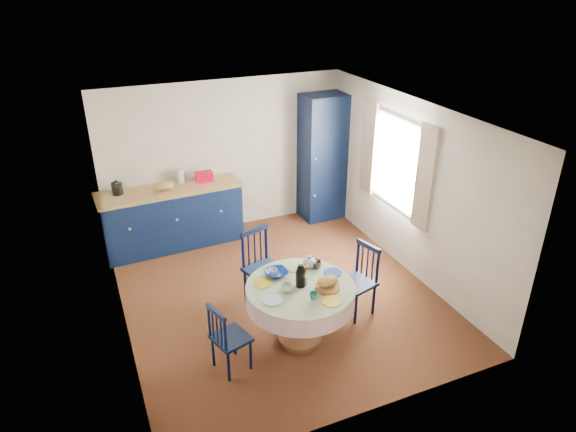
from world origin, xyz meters
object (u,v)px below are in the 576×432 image
object	(u,v)px
kitchen_counter	(172,216)
chair_right	(359,280)
chair_left	(228,338)
mug_a	(287,287)
mug_b	(313,296)
dining_table	(301,295)
mug_c	(316,265)
mug_d	(273,273)
cobalt_bowl	(276,273)
pantry_cabinet	(323,158)
chair_far	(262,267)

from	to	relation	value
kitchen_counter	chair_right	world-z (taller)	kitchen_counter
chair_left	mug_a	xyz separation A→B (m)	(0.75, 0.12, 0.37)
mug_a	mug_b	size ratio (longest dim) A/B	1.29
dining_table	mug_b	size ratio (longest dim) A/B	14.16
mug_c	mug_d	xyz separation A→B (m)	(-0.55, 0.04, 0.00)
cobalt_bowl	kitchen_counter	bearing A→B (deg)	105.33
pantry_cabinet	chair_far	world-z (taller)	pantry_cabinet
pantry_cabinet	mug_b	size ratio (longest dim) A/B	24.55
kitchen_counter	chair_right	distance (m)	3.25
chair_right	chair_left	bearing A→B (deg)	-93.81
mug_b	cobalt_bowl	xyz separation A→B (m)	(-0.19, 0.61, -0.01)
kitchen_counter	mug_d	world-z (taller)	kitchen_counter
pantry_cabinet	mug_c	size ratio (longest dim) A/B	17.76
mug_d	chair_far	bearing A→B (deg)	81.77
kitchen_counter	chair_left	world-z (taller)	kitchen_counter
pantry_cabinet	kitchen_counter	bearing A→B (deg)	178.79
dining_table	mug_d	xyz separation A→B (m)	(-0.22, 0.32, 0.17)
dining_table	mug_a	size ratio (longest dim) A/B	10.99
dining_table	mug_a	xyz separation A→B (m)	(-0.18, -0.03, 0.17)
dining_table	mug_d	size ratio (longest dim) A/B	11.73
mug_a	chair_right	bearing A→B (deg)	12.88
kitchen_counter	mug_a	distance (m)	3.05
kitchen_counter	pantry_cabinet	size ratio (longest dim) A/B	1.02
dining_table	chair_right	bearing A→B (deg)	13.74
mug_c	mug_d	bearing A→B (deg)	176.31
chair_far	mug_d	xyz separation A→B (m)	(-0.09, -0.62, 0.29)
pantry_cabinet	mug_c	bearing A→B (deg)	-120.23
pantry_cabinet	cobalt_bowl	world-z (taller)	pantry_cabinet
dining_table	chair_far	world-z (taller)	dining_table
chair_far	mug_c	distance (m)	0.85
chair_left	mug_d	world-z (taller)	mug_d
mug_d	kitchen_counter	bearing A→B (deg)	104.49
chair_left	cobalt_bowl	world-z (taller)	chair_left
chair_right	mug_a	distance (m)	1.16
chair_left	chair_far	distance (m)	1.35
mug_b	mug_d	distance (m)	0.65
dining_table	cobalt_bowl	distance (m)	0.39
mug_a	cobalt_bowl	size ratio (longest dim) A/B	0.43
mug_d	pantry_cabinet	bearing A→B (deg)	53.15
cobalt_bowl	mug_c	bearing A→B (deg)	-4.05
mug_d	cobalt_bowl	world-z (taller)	mug_d
chair_far	mug_a	distance (m)	1.00
mug_b	chair_far	bearing A→B (deg)	96.84
kitchen_counter	cobalt_bowl	distance (m)	2.72
dining_table	mug_a	bearing A→B (deg)	-171.47
chair_right	cobalt_bowl	world-z (taller)	chair_right
pantry_cabinet	chair_far	xyz separation A→B (m)	(-1.90, -2.03, -0.57)
pantry_cabinet	mug_b	world-z (taller)	pantry_cabinet
chair_far	mug_d	bearing A→B (deg)	-114.55
mug_b	mug_a	bearing A→B (deg)	127.29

